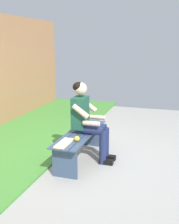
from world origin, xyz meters
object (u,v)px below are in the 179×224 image
at_px(person_seated, 88,118).
at_px(book_open, 64,143).
at_px(bench_near, 81,139).
at_px(apple, 77,139).

relative_size(person_seated, book_open, 3.07).
distance_m(bench_near, apple, 0.44).
bearing_deg(apple, bench_near, -167.91).
xyz_separation_m(bench_near, book_open, (0.56, -0.05, 0.13)).
distance_m(apple, book_open, 0.21).
bearing_deg(apple, book_open, -41.90).
bearing_deg(person_seated, book_open, -14.07).
relative_size(apple, book_open, 0.20).
height_order(person_seated, book_open, person_seated).
distance_m(person_seated, book_open, 0.67).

